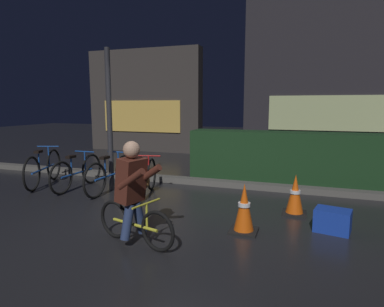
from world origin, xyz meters
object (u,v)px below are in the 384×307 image
at_px(parked_bike_center_left, 111,174).
at_px(cyclist, 134,193).
at_px(street_post, 110,121).
at_px(traffic_cone_near, 244,209).
at_px(traffic_cone_far, 295,195).
at_px(blue_crate, 333,220).
at_px(parked_bike_leftmost, 44,168).
at_px(parked_bike_left_mid, 77,172).
at_px(parked_bike_center_right, 145,179).

distance_m(parked_bike_center_left, cyclist, 2.55).
distance_m(street_post, parked_bike_center_left, 1.03).
bearing_deg(traffic_cone_near, parked_bike_center_left, 157.02).
bearing_deg(parked_bike_center_left, street_post, 29.08).
xyz_separation_m(street_post, traffic_cone_far, (3.45, -0.34, -1.06)).
relative_size(street_post, parked_bike_center_left, 1.67).
relative_size(parked_bike_center_left, blue_crate, 3.70).
bearing_deg(parked_bike_leftmost, parked_bike_left_mid, -110.65).
distance_m(traffic_cone_far, blue_crate, 0.76).
distance_m(parked_bike_left_mid, parked_bike_center_right, 1.54).
height_order(street_post, parked_bike_center_right, street_post).
bearing_deg(cyclist, traffic_cone_far, 59.41).
bearing_deg(traffic_cone_far, parked_bike_center_left, 176.33).
bearing_deg(blue_crate, traffic_cone_far, 131.61).
xyz_separation_m(traffic_cone_near, blue_crate, (1.10, 0.40, -0.17)).
height_order(parked_bike_leftmost, cyclist, cyclist).
distance_m(street_post, parked_bike_center_right, 1.34).
bearing_deg(parked_bike_left_mid, street_post, -79.78).
bearing_deg(parked_bike_leftmost, traffic_cone_far, -111.93).
distance_m(parked_bike_left_mid, traffic_cone_near, 3.73).
xyz_separation_m(parked_bike_left_mid, traffic_cone_far, (4.15, -0.21, -0.03)).
height_order(parked_bike_center_right, traffic_cone_far, parked_bike_center_right).
height_order(parked_bike_center_right, cyclist, cyclist).
distance_m(parked_bike_center_right, cyclist, 2.08).
relative_size(parked_bike_left_mid, parked_bike_center_left, 0.97).
bearing_deg(blue_crate, traffic_cone_near, -160.05).
bearing_deg(parked_bike_center_right, traffic_cone_far, -105.56).
bearing_deg(parked_bike_left_mid, parked_bike_leftmost, 88.19).
height_order(parked_bike_left_mid, traffic_cone_far, parked_bike_left_mid).
bearing_deg(parked_bike_center_right, blue_crate, -115.18).
height_order(street_post, traffic_cone_far, street_post).
relative_size(street_post, traffic_cone_near, 4.15).
bearing_deg(traffic_cone_far, parked_bike_center_right, 176.85).
relative_size(traffic_cone_near, cyclist, 0.53).
height_order(parked_bike_leftmost, parked_bike_center_left, parked_bike_leftmost).
xyz_separation_m(parked_bike_leftmost, parked_bike_left_mid, (0.86, -0.02, -0.03)).
xyz_separation_m(parked_bike_center_left, traffic_cone_near, (2.78, -1.18, -0.02)).
height_order(parked_bike_leftmost, traffic_cone_near, parked_bike_leftmost).
relative_size(parked_bike_left_mid, traffic_cone_near, 2.40).
xyz_separation_m(street_post, cyclist, (1.66, -2.08, -0.73)).
relative_size(parked_bike_left_mid, cyclist, 1.26).
distance_m(parked_bike_leftmost, parked_bike_center_left, 1.62).
height_order(street_post, blue_crate, street_post).
height_order(parked_bike_center_left, parked_bike_center_right, parked_bike_center_left).
xyz_separation_m(parked_bike_center_right, blue_crate, (3.11, -0.70, -0.18)).
bearing_deg(cyclist, traffic_cone_near, 48.60).
bearing_deg(parked_bike_center_right, parked_bike_leftmost, 75.63).
xyz_separation_m(blue_crate, cyclist, (-2.28, -1.18, 0.48)).
xyz_separation_m(parked_bike_center_left, traffic_cone_far, (3.38, -0.22, -0.04)).
relative_size(parked_bike_left_mid, blue_crate, 3.57).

